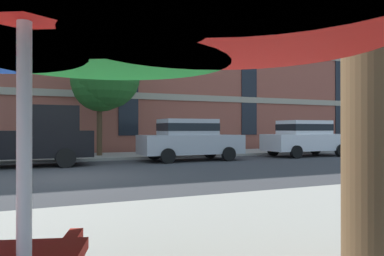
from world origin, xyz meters
TOP-DOWN VIEW (x-y plane):
  - ground_plane at (0.00, 0.00)m, footprint 120.00×120.00m
  - sidewalk_far at (0.00, 6.80)m, footprint 56.00×3.60m
  - apartment_building at (0.00, 14.99)m, footprint 46.49×12.08m
  - pickup_black at (-1.17, 3.70)m, footprint 5.10×2.12m
  - sedan_silver at (5.29, 3.70)m, footprint 4.40×1.98m
  - sedan_white at (11.58, 3.70)m, footprint 4.40×1.98m
  - street_tree_middle at (2.13, 6.53)m, footprint 3.13×3.12m

SIDE VIEW (x-z plane):
  - ground_plane at x=0.00m, z-range 0.00..0.00m
  - sidewalk_far at x=0.00m, z-range 0.00..0.12m
  - sedan_silver at x=5.29m, z-range 0.06..1.84m
  - sedan_white at x=11.58m, z-range 0.06..1.84m
  - pickup_black at x=-1.17m, z-range -0.07..2.13m
  - street_tree_middle at x=2.13m, z-range 1.05..6.54m
  - apartment_building at x=0.00m, z-range 0.00..12.80m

